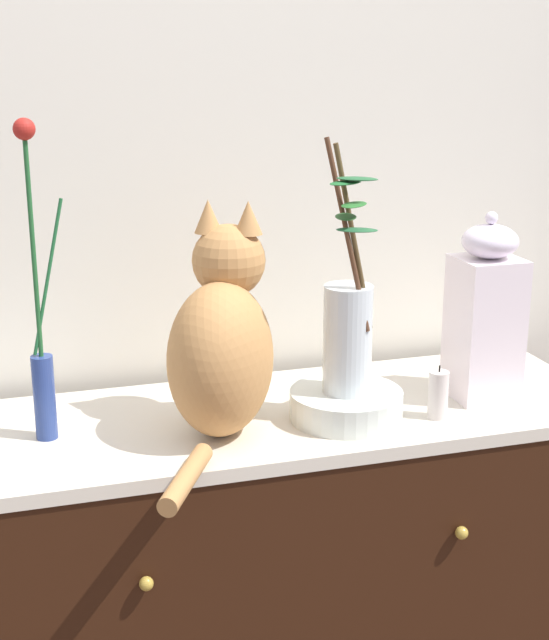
% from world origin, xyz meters
% --- Properties ---
extents(wall_back, '(4.40, 0.08, 2.60)m').
position_xyz_m(wall_back, '(0.00, 0.29, 1.30)').
color(wall_back, silver).
rests_on(wall_back, ground_plane).
extents(sideboard, '(1.29, 0.45, 0.82)m').
position_xyz_m(sideboard, '(0.00, -0.00, 0.41)').
color(sideboard, black).
rests_on(sideboard, ground_plane).
extents(cat_sitting, '(0.30, 0.44, 0.41)m').
position_xyz_m(cat_sitting, '(-0.11, -0.06, 0.99)').
color(cat_sitting, '#B78048').
rests_on(cat_sitting, sideboard).
extents(vase_slim_green, '(0.07, 0.04, 0.55)m').
position_xyz_m(vase_slim_green, '(-0.42, -0.00, 1.00)').
color(vase_slim_green, navy).
rests_on(vase_slim_green, sideboard).
extents(bowl_porcelain, '(0.21, 0.21, 0.05)m').
position_xyz_m(bowl_porcelain, '(0.12, -0.07, 0.85)').
color(bowl_porcelain, silver).
rests_on(bowl_porcelain, sideboard).
extents(vase_glass_clear, '(0.11, 0.15, 0.46)m').
position_xyz_m(vase_glass_clear, '(0.12, -0.07, 0.99)').
color(vase_glass_clear, silver).
rests_on(vase_glass_clear, bowl_porcelain).
extents(jar_lidded_porcelain, '(0.12, 0.12, 0.37)m').
position_xyz_m(jar_lidded_porcelain, '(0.41, -0.04, 0.99)').
color(jar_lidded_porcelain, white).
rests_on(jar_lidded_porcelain, sideboard).
extents(candle_pillar, '(0.04, 0.04, 0.10)m').
position_xyz_m(candle_pillar, '(0.28, -0.11, 0.87)').
color(candle_pillar, silver).
rests_on(candle_pillar, sideboard).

